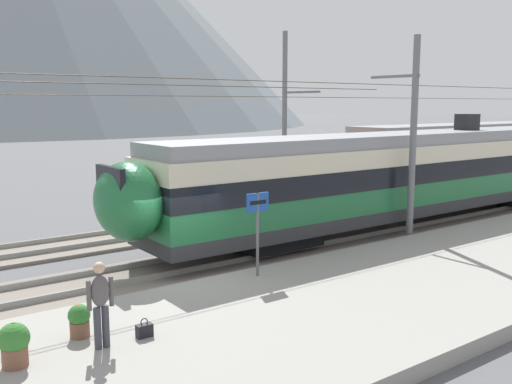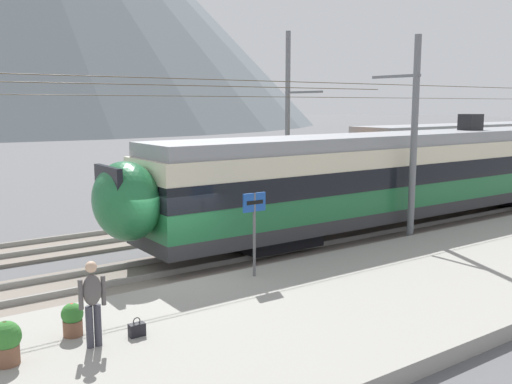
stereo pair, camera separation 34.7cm
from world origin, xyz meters
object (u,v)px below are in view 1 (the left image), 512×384
(passenger_walking, at_px, (100,300))
(potted_plant_platform_edge, at_px, (79,319))
(catenary_mast_far_side, at_px, (287,117))
(handbag_beside_passenger, at_px, (144,330))
(potted_plant_by_shelter, at_px, (14,342))
(catenary_mast_mid, at_px, (410,135))
(platform_sign, at_px, (258,215))
(train_near_platform, at_px, (404,173))

(passenger_walking, distance_m, potted_plant_platform_edge, 0.97)
(catenary_mast_far_side, height_order, handbag_beside_passenger, catenary_mast_far_side)
(potted_plant_platform_edge, distance_m, potted_plant_by_shelter, 1.50)
(catenary_mast_mid, height_order, potted_plant_by_shelter, catenary_mast_mid)
(catenary_mast_far_side, height_order, platform_sign, catenary_mast_far_side)
(passenger_walking, bearing_deg, handbag_beside_passenger, -0.67)
(train_near_platform, distance_m, platform_sign, 9.84)
(platform_sign, height_order, potted_plant_platform_edge, platform_sign)
(catenary_mast_far_side, relative_size, handbag_beside_passenger, 110.15)
(train_near_platform, height_order, handbag_beside_passenger, train_near_platform)
(platform_sign, bearing_deg, catenary_mast_far_side, 47.27)
(platform_sign, distance_m, potted_plant_by_shelter, 7.01)
(platform_sign, bearing_deg, passenger_walking, -159.36)
(handbag_beside_passenger, xyz_separation_m, potted_plant_by_shelter, (-2.41, 0.17, 0.31))
(catenary_mast_far_side, distance_m, potted_plant_platform_edge, 18.31)
(catenary_mast_mid, xyz_separation_m, handbag_beside_passenger, (-11.79, -3.03, -3.38))
(passenger_walking, distance_m, handbag_beside_passenger, 1.19)
(catenary_mast_far_side, relative_size, potted_plant_platform_edge, 64.16)
(catenary_mast_mid, xyz_separation_m, catenary_mast_far_side, (1.44, 8.63, 0.45))
(train_near_platform, height_order, catenary_mast_mid, catenary_mast_mid)
(passenger_walking, xyz_separation_m, potted_plant_by_shelter, (-1.54, 0.16, -0.50))
(passenger_walking, relative_size, potted_plant_by_shelter, 2.11)
(catenary_mast_mid, relative_size, passenger_walking, 25.60)
(train_near_platform, bearing_deg, handbag_beside_passenger, -160.81)
(train_near_platform, bearing_deg, potted_plant_platform_edge, -164.83)
(train_near_platform, height_order, platform_sign, train_near_platform)
(catenary_mast_far_side, xyz_separation_m, handbag_beside_passenger, (-13.23, -11.66, -3.83))
(platform_sign, xyz_separation_m, potted_plant_platform_edge, (-5.29, -1.17, -1.30))
(train_near_platform, distance_m, potted_plant_platform_edge, 15.32)
(catenary_mast_mid, relative_size, potted_plant_platform_edge, 64.16)
(platform_sign, distance_m, handbag_beside_passenger, 4.92)
(catenary_mast_far_side, height_order, passenger_walking, catenary_mast_far_side)
(handbag_beside_passenger, distance_m, potted_plant_platform_edge, 1.31)
(catenary_mast_mid, distance_m, potted_plant_platform_edge, 13.40)
(handbag_beside_passenger, distance_m, potted_plant_by_shelter, 2.44)
(train_near_platform, distance_m, passenger_walking, 15.34)
(passenger_walking, xyz_separation_m, potted_plant_platform_edge, (-0.17, 0.76, -0.58))
(passenger_walking, height_order, handbag_beside_passenger, passenger_walking)
(platform_sign, distance_m, potted_plant_platform_edge, 5.58)
(catenary_mast_far_side, xyz_separation_m, potted_plant_platform_edge, (-14.27, -10.89, -3.60))
(potted_plant_platform_edge, bearing_deg, catenary_mast_mid, 9.98)
(potted_plant_platform_edge, height_order, potted_plant_by_shelter, potted_plant_by_shelter)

